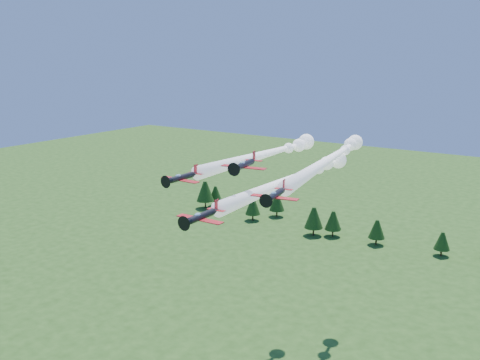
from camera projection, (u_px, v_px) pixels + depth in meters
The scene contains 5 objects.
plane_lead at pixel (297, 177), 105.33m from camera, with size 7.92×56.93×3.70m.
plane_left at pixel (269, 153), 113.41m from camera, with size 7.65×50.69×3.70m.
plane_right at pixel (333, 157), 111.74m from camera, with size 14.42×60.56×3.70m.
plane_slot at pixel (244, 165), 91.48m from camera, with size 8.23×8.97×2.87m.
treeline at pixel (385, 225), 187.64m from camera, with size 179.93×19.26×11.81m.
Camera 1 is at (47.43, -67.60, 65.26)m, focal length 40.00 mm.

